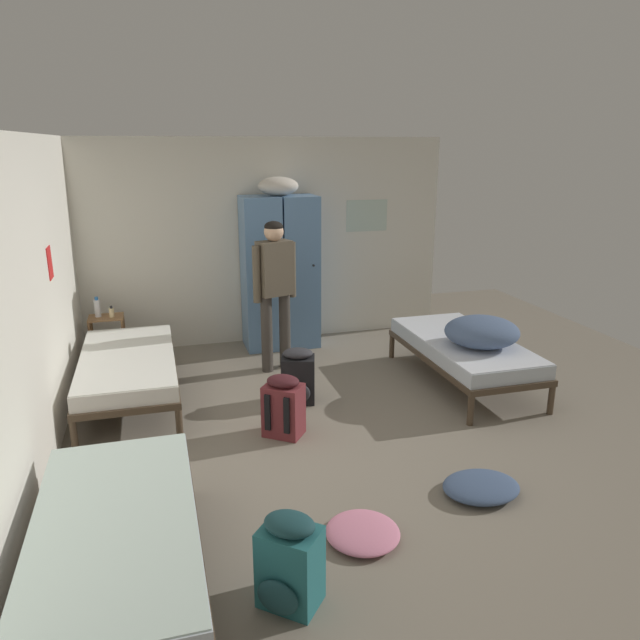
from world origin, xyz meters
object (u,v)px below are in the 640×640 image
object	(u,v)px
bed_right	(464,348)
clothes_pile_pink	(363,532)
backpack_maroon	(284,407)
backpack_teal	(289,563)
bedding_heap	(482,332)
shelf_unit	(108,335)
bed_left_front	(116,536)
clothes_pile_denim	(481,487)
water_bottle	(97,308)
lotion_bottle	(112,312)
backpack_black	(298,377)
person_traveler	(275,282)
locker_bank	(280,269)
bed_left_rear	(128,365)

from	to	relation	value
bed_right	clothes_pile_pink	xyz separation A→B (m)	(-1.90, -2.17, -0.34)
backpack_maroon	backpack_teal	distance (m)	2.01
bedding_heap	backpack_maroon	distance (m)	2.18
shelf_unit	backpack_maroon	size ratio (longest dim) A/B	1.04
bed_left_front	clothes_pile_denim	distance (m)	2.52
water_bottle	lotion_bottle	distance (m)	0.17
shelf_unit	bed_right	xyz separation A→B (m)	(3.62, -1.60, 0.04)
lotion_bottle	backpack_black	bearing A→B (deg)	-41.57
person_traveler	backpack_maroon	distance (m)	1.75
bed_right	clothes_pile_pink	bearing A→B (deg)	-131.12
backpack_teal	bed_right	bearing A→B (deg)	46.39
lotion_bottle	person_traveler	bearing A→B (deg)	-19.81
locker_bank	bed_left_front	size ratio (longest dim) A/B	1.09
bed_left_rear	backpack_teal	size ratio (longest dim) A/B	3.45
bed_right	lotion_bottle	distance (m)	3.89
bed_left_front	water_bottle	xyz separation A→B (m)	(-0.33, 3.89, 0.29)
locker_bank	water_bottle	world-z (taller)	locker_bank
locker_bank	lotion_bottle	size ratio (longest dim) A/B	16.10
bedding_heap	backpack_black	bearing A→B (deg)	172.43
bed_left_rear	clothes_pile_pink	world-z (taller)	bed_left_rear
locker_bank	backpack_teal	world-z (taller)	locker_bank
person_traveler	backpack_maroon	world-z (taller)	person_traveler
bed_left_front	bedding_heap	bearing A→B (deg)	30.62
person_traveler	bed_left_rear	bearing A→B (deg)	-162.67
bed_right	bedding_heap	world-z (taller)	bedding_heap
bed_right	bedding_heap	size ratio (longest dim) A/B	2.54
backpack_teal	bed_left_rear	bearing A→B (deg)	106.42
bedding_heap	backpack_teal	bearing A→B (deg)	-137.02
bed_left_rear	person_traveler	bearing A→B (deg)	17.33
shelf_unit	backpack_maroon	bearing A→B (deg)	-55.15
person_traveler	bed_left_front	bearing A→B (deg)	-116.01
shelf_unit	person_traveler	bearing A→B (deg)	-20.22
bedding_heap	locker_bank	bearing A→B (deg)	129.29
bed_left_front	clothes_pile_denim	size ratio (longest dim) A/B	3.33
bed_right	person_traveler	size ratio (longest dim) A/B	1.15
water_bottle	backpack_maroon	xyz separation A→B (m)	(1.63, -2.25, -0.41)
shelf_unit	clothes_pile_pink	distance (m)	4.16
lotion_bottle	clothes_pile_pink	bearing A→B (deg)	-66.06
backpack_teal	person_traveler	bearing A→B (deg)	79.30
bed_left_front	backpack_maroon	world-z (taller)	backpack_maroon
bed_right	lotion_bottle	world-z (taller)	lotion_bottle
bed_left_rear	clothes_pile_pink	xyz separation A→B (m)	(1.48, -2.61, -0.34)
bedding_heap	backpack_maroon	xyz separation A→B (m)	(-2.11, -0.38, -0.38)
clothes_pile_pink	bedding_heap	bearing A→B (deg)	44.72
locker_bank	clothes_pile_pink	distance (m)	4.03
bed_right	backpack_maroon	world-z (taller)	backpack_maroon
clothes_pile_denim	shelf_unit	bearing A→B (deg)	127.66
backpack_maroon	clothes_pile_denim	xyz separation A→B (m)	(1.17, -1.30, -0.20)
backpack_maroon	shelf_unit	bearing A→B (deg)	124.85
backpack_black	person_traveler	bearing A→B (deg)	91.26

